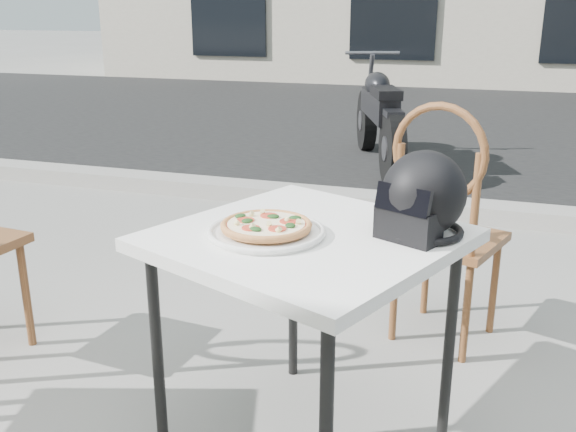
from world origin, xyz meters
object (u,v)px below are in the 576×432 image
(plate, at_px, (266,232))
(helmet, at_px, (422,199))
(pizza, at_px, (266,225))
(cafe_table_main, at_px, (307,255))
(cafe_chair_main, at_px, (444,214))
(motorcycle, at_px, (379,118))

(plate, height_order, helmet, helmet)
(plate, xyz_separation_m, pizza, (-0.00, 0.00, 0.02))
(pizza, bearing_deg, helmet, 19.14)
(cafe_table_main, relative_size, helmet, 3.12)
(cafe_table_main, relative_size, pizza, 3.04)
(plate, xyz_separation_m, cafe_chair_main, (0.44, 0.91, -0.18))
(cafe_table_main, height_order, helmet, helmet)
(pizza, distance_m, helmet, 0.46)
(pizza, height_order, cafe_chair_main, cafe_chair_main)
(motorcycle, bearing_deg, cafe_chair_main, -95.12)
(plate, xyz_separation_m, helmet, (0.42, 0.15, 0.10))
(plate, xyz_separation_m, motorcycle, (-0.43, 4.18, -0.32))
(helmet, bearing_deg, cafe_table_main, -139.42)
(plate, height_order, motorcycle, motorcycle)
(pizza, height_order, motorcycle, motorcycle)
(motorcycle, bearing_deg, helmet, -98.02)
(cafe_table_main, height_order, plate, plate)
(helmet, xyz_separation_m, motorcycle, (-0.85, 4.03, -0.42))
(cafe_table_main, xyz_separation_m, pizza, (-0.11, -0.06, 0.10))
(pizza, distance_m, cafe_chair_main, 1.03)
(cafe_table_main, relative_size, plate, 2.65)
(motorcycle, bearing_deg, cafe_table_main, -102.57)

